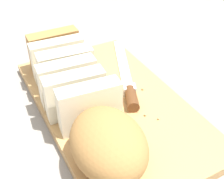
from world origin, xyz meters
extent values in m
plane|color=gray|center=(0.00, 0.00, 0.00)|extent=(3.00, 3.00, 0.00)
cube|color=tan|center=(0.00, 0.00, 0.01)|extent=(0.43, 0.25, 0.02)
ellipsoid|color=#A8753D|center=(-0.12, 0.07, 0.06)|extent=(0.14, 0.11, 0.08)
cube|color=beige|center=(-0.04, 0.06, 0.06)|extent=(0.04, 0.11, 0.08)
cube|color=beige|center=(0.01, 0.07, 0.06)|extent=(0.04, 0.11, 0.08)
cube|color=beige|center=(0.05, 0.07, 0.06)|extent=(0.04, 0.11, 0.08)
cube|color=beige|center=(0.09, 0.05, 0.06)|extent=(0.04, 0.11, 0.08)
cube|color=beige|center=(0.13, 0.06, 0.06)|extent=(0.04, 0.11, 0.08)
cube|color=#A8753D|center=(0.17, 0.05, 0.06)|extent=(0.03, 0.10, 0.08)
cube|color=silver|center=(0.10, -0.08, 0.02)|extent=(0.20, 0.10, 0.00)
cylinder|color=#593319|center=(-0.02, -0.03, 0.03)|extent=(0.06, 0.04, 0.02)
cube|color=silver|center=(0.01, -0.04, 0.03)|extent=(0.03, 0.03, 0.02)
sphere|color=tan|center=(-0.06, -0.03, 0.02)|extent=(0.00, 0.00, 0.00)
sphere|color=tan|center=(0.01, -0.07, 0.02)|extent=(0.00, 0.00, 0.00)
sphere|color=tan|center=(-0.08, -0.05, 0.02)|extent=(0.00, 0.00, 0.00)
camera|label=1|loc=(-0.38, 0.20, 0.37)|focal=47.70mm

